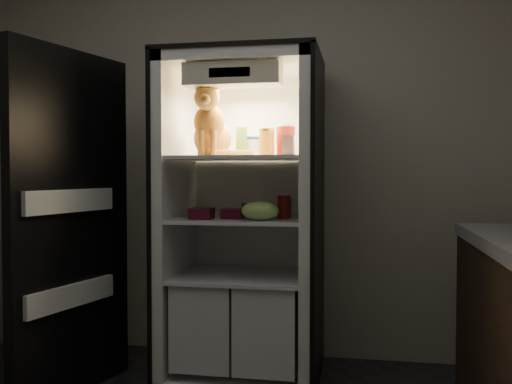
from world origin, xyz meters
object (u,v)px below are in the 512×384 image
(mayo_tub, at_px, (252,147))
(pepper_jar, at_px, (286,141))
(refrigerator, at_px, (244,242))
(parmesan_shaker, at_px, (241,142))
(grape_bag, at_px, (260,211))
(cream_carton, at_px, (288,145))
(soda_can_c, at_px, (284,206))
(soda_can_b, at_px, (286,208))
(tabby_cat, at_px, (211,129))
(berry_box_left, at_px, (202,214))
(berry_box_right, at_px, (233,214))
(soda_can_a, at_px, (283,207))
(condiment_jar, at_px, (247,209))
(salsa_jar, at_px, (267,142))

(mayo_tub, xyz_separation_m, pepper_jar, (0.20, -0.02, 0.03))
(pepper_jar, bearing_deg, refrigerator, -172.57)
(refrigerator, distance_m, parmesan_shaker, 0.58)
(grape_bag, bearing_deg, cream_carton, -7.27)
(mayo_tub, relative_size, soda_can_c, 0.88)
(cream_carton, height_order, soda_can_b, cream_carton)
(tabby_cat, distance_m, cream_carton, 0.50)
(refrigerator, bearing_deg, berry_box_left, -130.71)
(soda_can_b, distance_m, soda_can_c, 0.05)
(soda_can_c, relative_size, berry_box_left, 1.12)
(soda_can_c, distance_m, berry_box_left, 0.46)
(berry_box_left, bearing_deg, berry_box_right, 20.32)
(soda_can_a, distance_m, condiment_jar, 0.21)
(soda_can_a, distance_m, soda_can_c, 0.14)
(soda_can_a, bearing_deg, cream_carton, -76.48)
(tabby_cat, relative_size, soda_can_a, 3.61)
(soda_can_a, xyz_separation_m, berry_box_right, (-0.26, -0.19, -0.03))
(soda_can_a, bearing_deg, grape_bag, -108.13)
(refrigerator, xyz_separation_m, berry_box_right, (-0.03, -0.16, 0.18))
(pepper_jar, xyz_separation_m, soda_can_a, (-0.02, -0.00, -0.39))
(tabby_cat, bearing_deg, berry_box_left, -108.20)
(soda_can_a, height_order, berry_box_right, soda_can_a)
(tabby_cat, distance_m, berry_box_left, 0.49)
(tabby_cat, bearing_deg, parmesan_shaker, 24.36)
(mayo_tub, distance_m, soda_can_c, 0.43)
(tabby_cat, bearing_deg, soda_can_b, 1.11)
(salsa_jar, xyz_separation_m, cream_carton, (0.15, -0.20, -0.03))
(soda_can_c, relative_size, condiment_jar, 1.52)
(tabby_cat, xyz_separation_m, soda_can_c, (0.42, 0.00, -0.44))
(berry_box_left, bearing_deg, salsa_jar, 25.55)
(mayo_tub, height_order, soda_can_a, mayo_tub)
(condiment_jar, bearing_deg, salsa_jar, -26.29)
(mayo_tub, xyz_separation_m, soda_can_a, (0.19, -0.02, -0.35))
(mayo_tub, distance_m, soda_can_b, 0.43)
(salsa_jar, bearing_deg, berry_box_right, -150.01)
(soda_can_c, bearing_deg, soda_can_b, 83.27)
(parmesan_shaker, relative_size, mayo_tub, 1.42)
(condiment_jar, distance_m, berry_box_left, 0.31)
(mayo_tub, bearing_deg, berry_box_right, -108.74)
(parmesan_shaker, xyz_separation_m, soda_can_b, (0.27, -0.04, -0.38))
(condiment_jar, bearing_deg, pepper_jar, 7.46)
(pepper_jar, bearing_deg, mayo_tub, 175.40)
(salsa_jar, bearing_deg, grape_bag, -92.16)
(salsa_jar, relative_size, berry_box_left, 1.29)
(refrigerator, bearing_deg, cream_carton, -41.08)
(soda_can_b, xyz_separation_m, grape_bag, (-0.12, -0.18, -0.01))
(cream_carton, bearing_deg, berry_box_left, 175.73)
(condiment_jar, xyz_separation_m, berry_box_right, (-0.05, -0.17, -0.02))
(salsa_jar, height_order, soda_can_a, salsa_jar)
(pepper_jar, distance_m, berry_box_left, 0.65)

